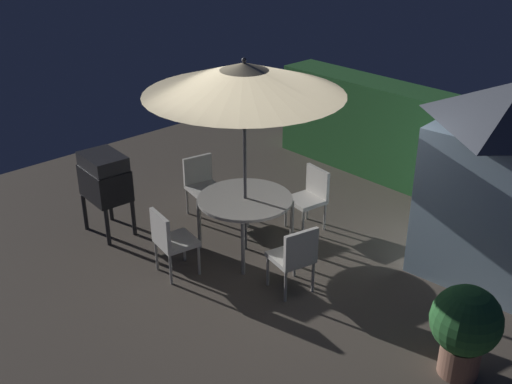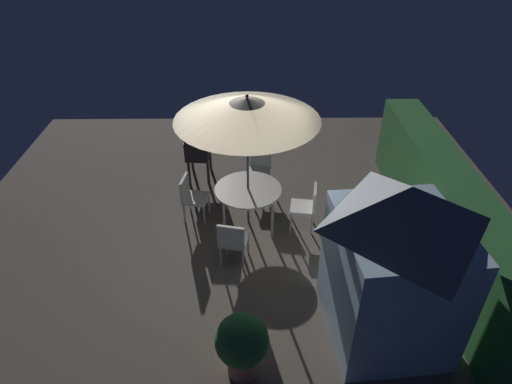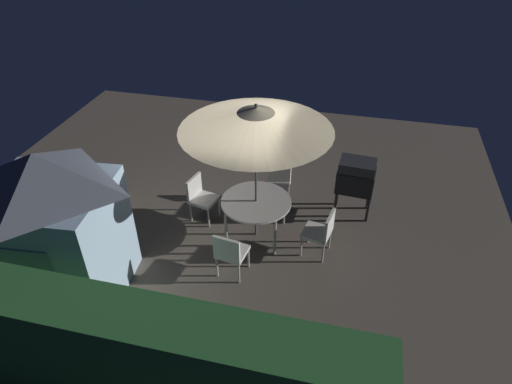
% 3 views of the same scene
% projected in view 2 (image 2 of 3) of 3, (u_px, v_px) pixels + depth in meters
% --- Properties ---
extents(ground_plane, '(11.00, 11.00, 0.00)m').
position_uv_depth(ground_plane, '(244.00, 246.00, 8.19)').
color(ground_plane, brown).
extents(hedge_backdrop, '(6.05, 0.72, 1.60)m').
position_uv_depth(hedge_backdrop, '(443.00, 210.00, 7.77)').
color(hedge_backdrop, '#28602D').
rests_on(hedge_backdrop, ground).
extents(garden_shed, '(1.96, 1.81, 2.54)m').
position_uv_depth(garden_shed, '(395.00, 264.00, 5.95)').
color(garden_shed, '#9EBCD1').
rests_on(garden_shed, ground).
extents(patio_table, '(1.27, 1.27, 0.78)m').
position_uv_depth(patio_table, '(248.00, 191.00, 8.38)').
color(patio_table, '#B2ADA3').
rests_on(patio_table, ground).
extents(patio_umbrella, '(2.52, 2.52, 2.65)m').
position_uv_depth(patio_umbrella, '(247.00, 109.00, 7.43)').
color(patio_umbrella, '#4C4C51').
rests_on(patio_umbrella, ground).
extents(bbq_grill, '(0.73, 0.55, 1.20)m').
position_uv_depth(bbq_grill, '(198.00, 143.00, 9.70)').
color(bbq_grill, black).
rests_on(bbq_grill, ground).
extents(chair_near_shed, '(0.55, 0.55, 0.90)m').
position_uv_depth(chair_near_shed, '(233.00, 240.00, 7.53)').
color(chair_near_shed, silver).
rests_on(chair_near_shed, ground).
extents(chair_far_side, '(0.52, 0.53, 0.90)m').
position_uv_depth(chair_far_side, '(307.00, 205.00, 8.37)').
color(chair_far_side, silver).
rests_on(chair_far_side, ground).
extents(chair_toward_hedge, '(0.54, 0.54, 0.90)m').
position_uv_depth(chair_toward_hedge, '(259.00, 167.00, 9.50)').
color(chair_toward_hedge, silver).
rests_on(chair_toward_hedge, ground).
extents(chair_toward_house, '(0.53, 0.53, 0.90)m').
position_uv_depth(chair_toward_house, '(191.00, 195.00, 8.63)').
color(chair_toward_house, silver).
rests_on(chair_toward_house, ground).
extents(potted_plant_by_shed, '(0.71, 0.71, 1.01)m').
position_uv_depth(potted_plant_by_shed, '(242.00, 344.00, 5.74)').
color(potted_plant_by_shed, '#936651').
rests_on(potted_plant_by_shed, ground).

